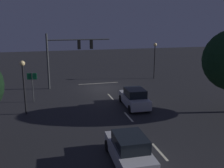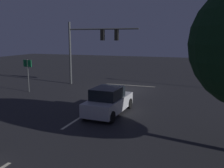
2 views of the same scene
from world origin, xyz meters
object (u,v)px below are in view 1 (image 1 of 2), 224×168
(car_distant, at_px, (129,150))
(traffic_signal_assembly, at_px, (68,51))
(car_approaching, at_px, (134,98))
(street_lamp_right_kerb, at_px, (23,77))
(street_lamp_left_kerb, at_px, (155,54))
(route_sign, at_px, (32,81))

(car_distant, bearing_deg, traffic_signal_assembly, -85.12)
(car_approaching, height_order, car_distant, same)
(car_approaching, bearing_deg, street_lamp_right_kerb, -2.48)
(street_lamp_left_kerb, relative_size, route_sign, 1.66)
(car_approaching, relative_size, car_distant, 1.01)
(car_approaching, distance_m, car_distant, 9.79)
(street_lamp_left_kerb, xyz_separation_m, street_lamp_right_kerb, (15.89, 10.21, -0.16))
(traffic_signal_assembly, xyz_separation_m, street_lamp_left_kerb, (-11.49, -2.14, -0.92))
(traffic_signal_assembly, height_order, car_approaching, traffic_signal_assembly)
(traffic_signal_assembly, bearing_deg, route_sign, 50.48)
(car_approaching, xyz_separation_m, car_distant, (3.49, 9.15, 0.00))
(street_lamp_left_kerb, bearing_deg, traffic_signal_assembly, 10.57)
(car_distant, distance_m, street_lamp_right_kerb, 11.49)
(car_approaching, height_order, street_lamp_left_kerb, street_lamp_left_kerb)
(traffic_signal_assembly, bearing_deg, car_distant, 94.88)
(car_distant, bearing_deg, car_approaching, -110.85)
(traffic_signal_assembly, bearing_deg, street_lamp_left_kerb, -169.43)
(traffic_signal_assembly, xyz_separation_m, car_approaching, (-4.99, 8.47, -3.48))
(street_lamp_left_kerb, height_order, route_sign, street_lamp_left_kerb)
(street_lamp_right_kerb, distance_m, route_sign, 3.55)
(street_lamp_left_kerb, distance_m, street_lamp_right_kerb, 18.89)
(route_sign, bearing_deg, traffic_signal_assembly, -129.52)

